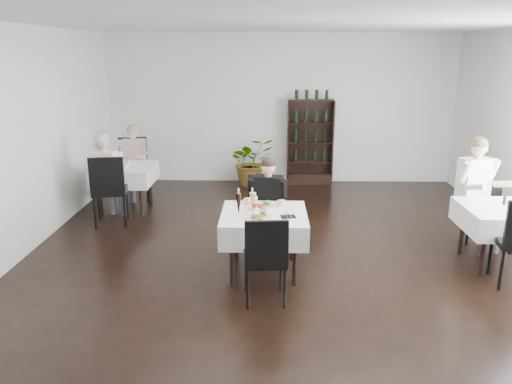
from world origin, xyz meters
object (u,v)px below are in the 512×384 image
Objects in this scene: wine_shelf at (310,143)px; diner_main at (267,200)px; main_table at (264,225)px; potted_tree at (251,161)px.

wine_shelf is 1.31× the size of diner_main.
diner_main is at bearing 86.22° from main_table.
potted_tree is 3.67m from diner_main.
wine_shelf is at bearing 6.32° from potted_tree.
main_table is at bearing -101.78° from wine_shelf.
wine_shelf is at bearing 78.22° from main_table.
potted_tree is (-0.29, 4.18, -0.13)m from main_table.
main_table is (-0.90, -4.31, -0.23)m from wine_shelf.
diner_main reaches higher than potted_tree.
wine_shelf is 1.80× the size of potted_tree.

